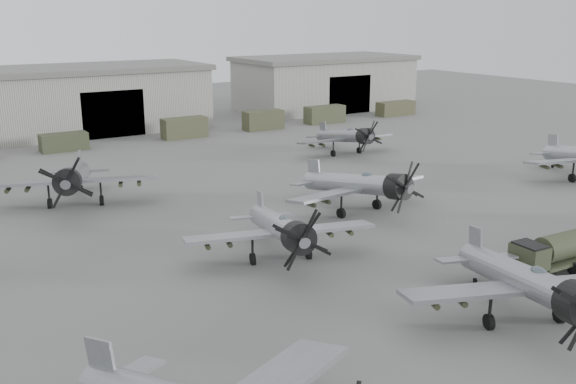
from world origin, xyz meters
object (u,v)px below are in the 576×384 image
aircraft_mid_1 (281,229)px  aircraft_far_1 (347,136)px  fuel_tanker (555,251)px  aircraft_mid_2 (361,185)px  aircraft_far_0 (74,178)px  aircraft_near_1 (530,283)px

aircraft_mid_1 → aircraft_far_1: 33.23m
aircraft_far_1 → fuel_tanker: bearing=-102.4°
aircraft_mid_2 → aircraft_far_0: size_ratio=0.97×
aircraft_near_1 → fuel_tanker: size_ratio=2.04×
aircraft_mid_1 → fuel_tanker: size_ratio=1.97×
aircraft_far_0 → aircraft_mid_2: bearing=-16.9°
aircraft_mid_1 → aircraft_near_1: bearing=-51.4°
aircraft_far_1 → aircraft_mid_1: bearing=-130.7°
aircraft_near_1 → aircraft_mid_1: (-5.93, 14.16, -0.12)m
aircraft_far_0 → fuel_tanker: size_ratio=2.14×
aircraft_near_1 → aircraft_far_0: (-13.92, 33.61, 0.10)m
aircraft_mid_2 → aircraft_far_1: 22.10m
aircraft_far_1 → fuel_tanker: aircraft_far_1 is taller
aircraft_mid_2 → aircraft_near_1: bearing=-109.3°
aircraft_mid_1 → aircraft_far_1: aircraft_mid_1 is taller
aircraft_mid_1 → aircraft_far_0: aircraft_far_0 is taller
aircraft_far_1 → fuel_tanker: 35.43m
aircraft_mid_1 → aircraft_far_0: 21.03m
aircraft_far_0 → fuel_tanker: aircraft_far_0 is taller
aircraft_mid_2 → aircraft_far_0: 23.42m
aircraft_near_1 → aircraft_mid_2: size_ratio=0.99×
aircraft_near_1 → aircraft_far_1: aircraft_near_1 is taller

